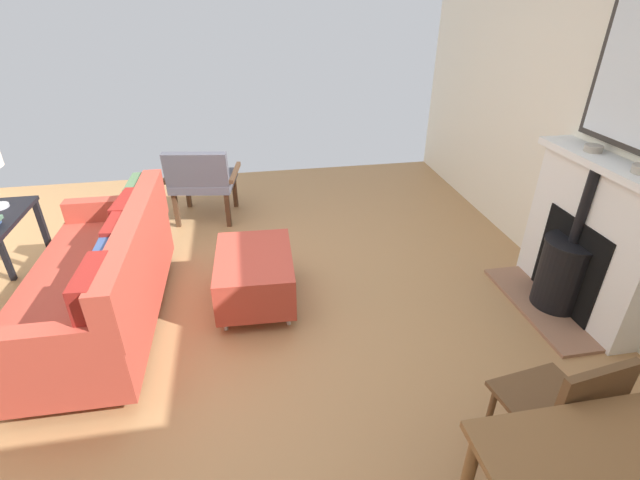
# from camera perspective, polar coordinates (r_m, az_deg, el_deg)

# --- Properties ---
(ground_plane) EXTENTS (5.57, 5.90, 0.01)m
(ground_plane) POSITION_cam_1_polar(r_m,az_deg,el_deg) (3.45, -12.36, -9.56)
(ground_plane) COLOR #A87A4C
(wall_left) EXTENTS (0.12, 5.90, 2.70)m
(wall_left) POSITION_cam_1_polar(r_m,az_deg,el_deg) (3.78, 33.18, 12.97)
(wall_left) COLOR silver
(wall_left) RESTS_ON ground
(fireplace) EXTENTS (0.53, 1.18, 1.14)m
(fireplace) POSITION_cam_1_polar(r_m,az_deg,el_deg) (3.71, 30.24, -0.87)
(fireplace) COLOR #93664C
(fireplace) RESTS_ON ground
(mantel_bowl_near) EXTENTS (0.12, 0.12, 0.05)m
(mantel_bowl_near) POSITION_cam_1_polar(r_m,az_deg,el_deg) (3.63, 31.27, 9.91)
(mantel_bowl_near) COLOR #9E9384
(mantel_bowl_near) RESTS_ON fireplace
(sofa) EXTENTS (0.83, 1.75, 0.84)m
(sofa) POSITION_cam_1_polar(r_m,az_deg,el_deg) (3.42, -25.66, -4.54)
(sofa) COLOR #B2B2B7
(sofa) RESTS_ON ground
(ottoman) EXTENTS (0.59, 0.79, 0.41)m
(ottoman) POSITION_cam_1_polar(r_m,az_deg,el_deg) (3.41, -8.21, -4.27)
(ottoman) COLOR #B2B2B7
(ottoman) RESTS_ON ground
(armchair_accent) EXTENTS (0.76, 0.67, 0.78)m
(armchair_accent) POSITION_cam_1_polar(r_m,az_deg,el_deg) (4.67, -14.70, 7.55)
(armchair_accent) COLOR #4C3321
(armchair_accent) RESTS_ON ground
(dining_chair_near_fireplace) EXTENTS (0.45, 0.45, 0.83)m
(dining_chair_near_fireplace) POSITION_cam_1_polar(r_m,az_deg,el_deg) (2.37, 28.47, -18.35)
(dining_chair_near_fireplace) COLOR brown
(dining_chair_near_fireplace) RESTS_ON ground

